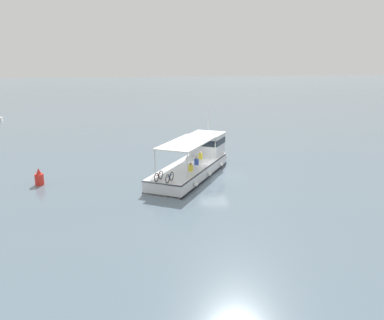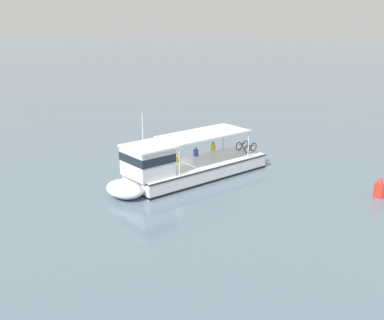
{
  "view_description": "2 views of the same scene",
  "coord_description": "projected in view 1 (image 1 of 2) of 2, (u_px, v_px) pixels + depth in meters",
  "views": [
    {
      "loc": [
        -32.33,
        7.59,
        9.84
      ],
      "look_at": [
        -0.01,
        1.98,
        1.4
      ],
      "focal_mm": 36.66,
      "sensor_mm": 36.0,
      "label": 1
    },
    {
      "loc": [
        30.23,
        12.17,
        11.22
      ],
      "look_at": [
        -0.01,
        1.98,
        1.4
      ],
      "focal_mm": 43.99,
      "sensor_mm": 36.0,
      "label": 2
    }
  ],
  "objects": [
    {
      "name": "channel_buoy",
      "position": [
        39.0,
        178.0,
        31.56
      ],
      "size": [
        0.7,
        0.7,
        1.4
      ],
      "color": "red",
      "rests_on": "ground"
    },
    {
      "name": "ferry_main",
      "position": [
        196.0,
        162.0,
        34.88
      ],
      "size": [
        12.42,
        9.34,
        5.32
      ],
      "color": "silver",
      "rests_on": "ground"
    },
    {
      "name": "ground_plane",
      "position": [
        214.0,
        174.0,
        34.56
      ],
      "size": [
        400.0,
        400.0,
        0.0
      ],
      "primitive_type": "plane",
      "color": "slate"
    }
  ]
}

